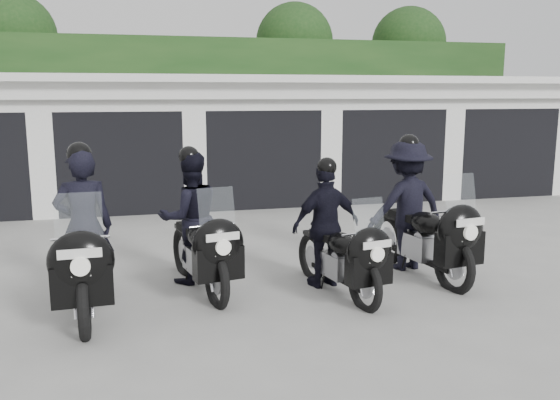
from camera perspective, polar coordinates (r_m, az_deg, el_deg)
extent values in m
plane|color=#989792|center=(8.32, 6.71, -7.91)|extent=(80.00, 80.00, 0.00)
cube|color=white|center=(16.18, -3.82, 6.07)|extent=(16.00, 6.00, 2.80)
cube|color=white|center=(15.94, -3.75, 11.33)|extent=(16.40, 6.80, 0.16)
cube|color=white|center=(12.94, -1.32, 10.57)|extent=(16.40, 0.12, 0.40)
cube|color=black|center=(13.40, -1.49, -0.32)|extent=(16.00, 0.06, 0.24)
cube|color=white|center=(13.22, -21.85, 4.41)|extent=(0.50, 0.50, 2.80)
cube|color=black|center=(14.17, -14.97, 3.92)|extent=(2.60, 2.60, 2.20)
cube|color=white|center=(13.04, -15.33, 9.55)|extent=(2.60, 0.50, 0.60)
cube|color=white|center=(13.15, -8.31, 5.01)|extent=(0.50, 0.50, 2.80)
cube|color=black|center=(14.44, -2.55, 4.37)|extent=(2.60, 2.60, 2.20)
cube|color=white|center=(13.34, -1.70, 9.92)|extent=(2.60, 0.50, 0.60)
cube|color=white|center=(13.80, 4.66, 5.33)|extent=(0.50, 0.50, 2.80)
cube|color=black|center=(15.35, 8.91, 4.61)|extent=(2.60, 2.60, 2.20)
cube|color=white|center=(14.31, 10.71, 9.77)|extent=(2.60, 0.50, 0.60)
cube|color=white|center=(15.07, 15.96, 5.38)|extent=(0.50, 0.50, 2.80)
cube|color=black|center=(16.79, 18.75, 4.67)|extent=(2.60, 2.60, 2.20)
cube|color=white|center=(15.85, 21.10, 9.30)|extent=(2.60, 0.50, 0.60)
cube|color=white|center=(16.82, 25.22, 5.27)|extent=(0.50, 0.50, 2.80)
cube|color=#173613|center=(20.09, -5.87, 9.00)|extent=(20.00, 2.00, 4.30)
sphere|color=#173613|center=(21.78, -24.33, 14.19)|extent=(2.80, 2.80, 2.80)
cylinder|color=black|center=(21.72, -23.79, 6.96)|extent=(0.24, 0.24, 3.30)
sphere|color=#173613|center=(22.23, 1.40, 14.97)|extent=(2.80, 2.80, 2.80)
cylinder|color=black|center=(22.18, 1.37, 7.87)|extent=(0.24, 0.24, 3.30)
sphere|color=#173613|center=(23.81, 12.26, 14.44)|extent=(2.80, 2.80, 2.80)
cylinder|color=black|center=(23.76, 12.00, 7.82)|extent=(0.24, 0.24, 3.30)
torus|color=black|center=(6.79, -18.33, -9.58)|extent=(0.16, 0.80, 0.80)
torus|color=black|center=(8.29, -18.05, -5.96)|extent=(0.16, 0.80, 0.80)
cube|color=#A7A7AC|center=(7.54, -18.21, -6.99)|extent=(0.31, 0.61, 0.35)
cube|color=black|center=(7.57, -18.13, -8.30)|extent=(0.16, 1.42, 0.07)
ellipsoid|color=black|center=(7.26, -18.40, -4.61)|extent=(0.38, 0.65, 0.31)
cube|color=black|center=(7.71, -18.32, -3.58)|extent=(0.31, 0.61, 0.11)
ellipsoid|color=black|center=(6.56, -18.60, -5.61)|extent=(0.70, 0.39, 0.66)
cube|color=black|center=(6.63, -18.48, -7.70)|extent=(0.64, 0.27, 0.44)
cube|color=#B2BFC6|center=(6.49, -18.81, -1.81)|extent=(0.49, 0.15, 0.56)
cylinder|color=silver|center=(6.72, -18.64, -3.50)|extent=(0.61, 0.06, 0.03)
cube|color=silver|center=(6.34, -18.72, -4.92)|extent=(0.44, 0.04, 0.10)
cube|color=silver|center=(6.43, -18.61, -6.54)|extent=(0.20, 0.03, 0.11)
imported|color=black|center=(7.70, -18.38, -2.46)|extent=(0.72, 0.49, 1.92)
sphere|color=black|center=(7.56, -18.76, 4.21)|extent=(0.30, 0.30, 0.30)
torus|color=black|center=(7.37, -6.12, -7.70)|extent=(0.26, 0.76, 0.75)
torus|color=black|center=(8.73, -9.33, -4.92)|extent=(0.26, 0.76, 0.75)
cube|color=#A7A7AC|center=(8.04, -7.92, -5.66)|extent=(0.37, 0.61, 0.33)
cube|color=black|center=(8.07, -7.85, -6.82)|extent=(0.34, 1.33, 0.06)
ellipsoid|color=black|center=(7.79, -7.60, -3.52)|extent=(0.44, 0.65, 0.30)
cube|color=black|center=(8.20, -8.54, -2.70)|extent=(0.37, 0.61, 0.10)
ellipsoid|color=black|center=(7.16, -5.97, -4.21)|extent=(0.70, 0.46, 0.62)
cube|color=black|center=(7.22, -5.94, -6.02)|extent=(0.63, 0.34, 0.41)
cube|color=#B2BFC6|center=(7.10, -6.12, -0.94)|extent=(0.47, 0.21, 0.52)
cylinder|color=silver|center=(7.31, -6.54, -2.43)|extent=(0.57, 0.14, 0.03)
cube|color=silver|center=(6.97, -5.52, -3.56)|extent=(0.41, 0.10, 0.09)
cube|color=silver|center=(7.05, -5.58, -4.96)|extent=(0.18, 0.05, 0.10)
imported|color=black|center=(8.19, -8.61, -1.71)|extent=(0.99, 0.84, 1.80)
sphere|color=black|center=(8.06, -8.77, 4.18)|extent=(0.28, 0.28, 0.28)
torus|color=black|center=(7.29, 8.17, -8.13)|extent=(0.24, 0.70, 0.70)
torus|color=black|center=(8.42, 3.07, -5.50)|extent=(0.24, 0.70, 0.70)
cube|color=#A7A7AC|center=(7.84, 5.36, -6.23)|extent=(0.34, 0.56, 0.31)
cube|color=black|center=(7.87, 5.41, -7.33)|extent=(0.31, 1.23, 0.06)
ellipsoid|color=black|center=(7.62, 6.02, -4.19)|extent=(0.41, 0.60, 0.28)
cube|color=black|center=(7.96, 4.51, -3.40)|extent=(0.34, 0.56, 0.10)
ellipsoid|color=black|center=(7.10, 8.59, -4.86)|extent=(0.65, 0.42, 0.57)
cube|color=black|center=(7.16, 8.55, -6.56)|extent=(0.58, 0.31, 0.38)
cube|color=#B2BFC6|center=(7.03, 8.55, -1.80)|extent=(0.43, 0.19, 0.49)
cylinder|color=silver|center=(7.21, 7.80, -3.19)|extent=(0.53, 0.13, 0.03)
cube|color=silver|center=(6.94, 9.36, -4.26)|extent=(0.38, 0.09, 0.09)
cube|color=silver|center=(7.01, 9.18, -5.57)|extent=(0.17, 0.05, 0.10)
imported|color=black|center=(7.95, 4.45, -2.45)|extent=(1.07, 0.74, 1.68)
sphere|color=black|center=(7.81, 4.53, 3.18)|extent=(0.26, 0.26, 0.26)
torus|color=black|center=(8.19, 16.38, -6.09)|extent=(0.24, 0.80, 0.80)
torus|color=black|center=(9.41, 10.35, -3.72)|extent=(0.24, 0.80, 0.80)
cube|color=#A7A7AC|center=(8.78, 13.09, -4.31)|extent=(0.37, 0.64, 0.35)
cube|color=black|center=(8.81, 13.12, -5.44)|extent=(0.31, 1.41, 0.07)
ellipsoid|color=black|center=(8.55, 13.91, -2.19)|extent=(0.45, 0.68, 0.31)
cube|color=black|center=(8.92, 12.12, -1.46)|extent=(0.37, 0.64, 0.11)
ellipsoid|color=black|center=(8.00, 16.96, -2.71)|extent=(0.73, 0.46, 0.65)
cube|color=black|center=(8.06, 16.87, -4.45)|extent=(0.66, 0.34, 0.44)
cube|color=#B2BFC6|center=(7.94, 16.98, 0.40)|extent=(0.49, 0.20, 0.56)
cylinder|color=silver|center=(8.12, 16.06, -1.06)|extent=(0.61, 0.13, 0.03)
cube|color=silver|center=(7.83, 17.88, -2.05)|extent=(0.43, 0.08, 0.10)
cube|color=silver|center=(7.90, 17.64, -3.40)|extent=(0.20, 0.05, 0.11)
imported|color=black|center=(8.91, 12.08, -0.49)|extent=(1.32, 0.82, 1.91)
sphere|color=black|center=(8.79, 12.30, 5.26)|extent=(0.29, 0.29, 0.29)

